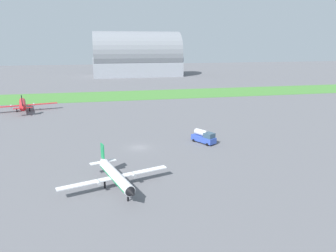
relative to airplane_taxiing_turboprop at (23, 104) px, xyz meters
name	(u,v)px	position (x,y,z in m)	size (l,w,h in m)	color
ground_plane	(139,148)	(36.76, -49.53, -2.63)	(600.00, 600.00, 0.00)	slate
grass_taxiway_strip	(120,96)	(36.76, 27.69, -2.59)	(360.00, 28.00, 0.08)	#478438
airplane_taxiing_turboprop	(23,104)	(0.00, 0.00, 0.00)	(23.68, 20.40, 7.19)	red
airplane_foreground_turboprop	(115,175)	(30.27, -69.86, -0.45)	(19.34, 16.70, 5.95)	white
fuel_truck_near_gate	(204,137)	(53.21, -49.21, -1.05)	(5.32, 6.83, 3.29)	#334FB2
hangar_distant	(137,57)	(55.36, 116.29, 11.18)	(64.08, 31.05, 32.18)	#9399A3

